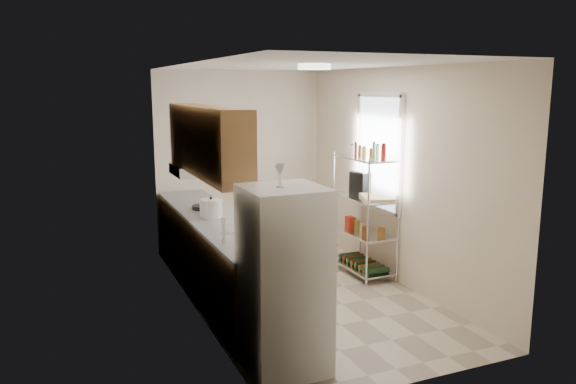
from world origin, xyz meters
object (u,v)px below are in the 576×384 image
frying_pan_large (203,207)px  espresso_machine (360,181)px  rice_cooker (211,208)px  refrigerator (284,280)px  cutting_board (377,197)px

frying_pan_large → espresso_machine: 2.06m
frying_pan_large → rice_cooker: bearing=-115.3°
refrigerator → frying_pan_large: 2.44m
frying_pan_large → espresso_machine: bearing=-30.4°
rice_cooker → espresso_machine: size_ratio=0.92×
cutting_board → espresso_machine: 0.49m
cutting_board → rice_cooker: bearing=171.6°
rice_cooker → refrigerator: bearing=-88.1°
refrigerator → espresso_machine: (1.98, 2.17, 0.36)m
rice_cooker → frying_pan_large: bearing=87.7°
cutting_board → espresso_machine: espresso_machine is taller
cutting_board → espresso_machine: (0.03, 0.47, 0.12)m
refrigerator → frying_pan_large: bearing=91.1°
frying_pan_large → refrigerator: bearing=-111.8°
espresso_machine → frying_pan_large: bearing=153.8°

